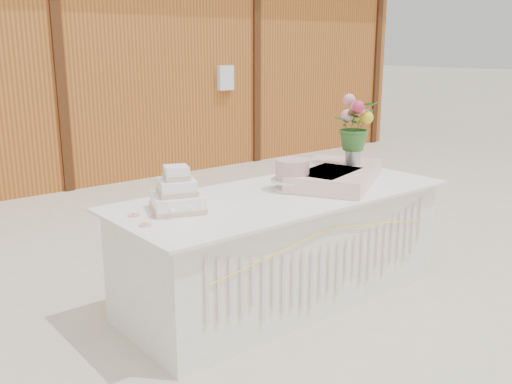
% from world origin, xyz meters
% --- Properties ---
extents(ground, '(80.00, 80.00, 0.00)m').
position_xyz_m(ground, '(0.00, 0.00, 0.00)').
color(ground, beige).
rests_on(ground, ground).
extents(barn, '(12.60, 4.60, 3.30)m').
position_xyz_m(barn, '(-0.01, 5.99, 1.68)').
color(barn, '#AE6024').
rests_on(barn, ground).
extents(cake_table, '(2.40, 1.00, 0.77)m').
position_xyz_m(cake_table, '(0.00, -0.00, 0.39)').
color(cake_table, white).
rests_on(cake_table, ground).
extents(wedding_cake, '(0.40, 0.40, 0.28)m').
position_xyz_m(wedding_cake, '(-0.78, 0.10, 0.86)').
color(wedding_cake, white).
rests_on(wedding_cake, cake_table).
extents(pink_cake_stand, '(0.30, 0.30, 0.22)m').
position_xyz_m(pink_cake_stand, '(0.11, 0.04, 0.89)').
color(pink_cake_stand, white).
rests_on(pink_cake_stand, cake_table).
extents(satin_runner, '(1.06, 0.92, 0.12)m').
position_xyz_m(satin_runner, '(0.51, -0.01, 0.83)').
color(satin_runner, '#FFD6CD').
rests_on(satin_runner, cake_table).
extents(flower_vase, '(0.12, 0.12, 0.16)m').
position_xyz_m(flower_vase, '(0.68, -0.01, 0.97)').
color(flower_vase, '#B5B5BA').
rests_on(flower_vase, satin_runner).
extents(bouquet, '(0.35, 0.32, 0.37)m').
position_xyz_m(bouquet, '(0.68, -0.01, 1.23)').
color(bouquet, '#356C2B').
rests_on(bouquet, flower_vase).
extents(loose_flowers, '(0.18, 0.37, 0.02)m').
position_xyz_m(loose_flowers, '(-1.01, 0.09, 0.78)').
color(loose_flowers, pink).
rests_on(loose_flowers, cake_table).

